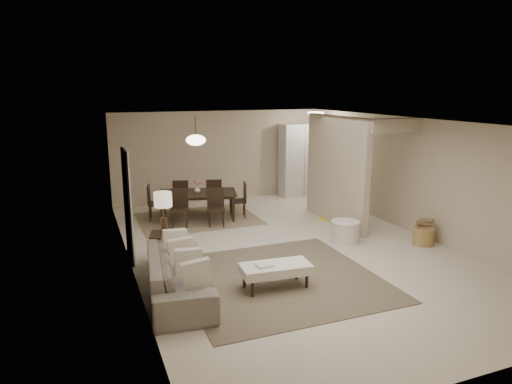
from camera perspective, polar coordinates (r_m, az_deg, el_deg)
name	(u,v)px	position (r m, az deg, el deg)	size (l,w,h in m)	color
floor	(288,248)	(9.14, 4.02, -7.06)	(9.00, 9.00, 0.00)	beige
ceiling	(290,122)	(8.61, 4.28, 8.78)	(9.00, 9.00, 0.00)	white
back_wall	(220,156)	(12.93, -4.49, 4.55)	(6.00, 6.00, 0.00)	#BFAB91
left_wall	(128,201)	(8.00, -15.65, -1.05)	(9.00, 9.00, 0.00)	#BFAB91
right_wall	(415,176)	(10.42, 19.22, 1.87)	(9.00, 9.00, 0.00)	#BFAB91
partition	(336,170)	(10.72, 9.98, 2.68)	(0.15, 2.50, 2.50)	#BFAB91
doorway	(127,205)	(8.63, -15.79, -1.63)	(0.04, 0.90, 2.04)	black
pantry_cabinet	(300,160)	(13.51, 5.56, 4.03)	(1.20, 0.55, 2.10)	silver
flush_light	(316,113)	(12.51, 7.49, 9.77)	(0.44, 0.44, 0.05)	white
living_rug	(279,278)	(7.75, 2.91, -10.74)	(3.20, 3.20, 0.01)	brown
sofa	(179,275)	(7.15, -9.63, -10.19)	(0.88, 2.26, 0.66)	slate
ottoman_bench	(276,269)	(7.30, 2.47, -9.62)	(1.14, 0.59, 0.40)	beige
side_table	(165,248)	(8.47, -11.29, -6.91)	(0.51, 0.51, 0.56)	black
table_lamp	(163,203)	(8.23, -11.54, -1.38)	(0.32, 0.32, 0.76)	#45331D
round_pouf	(345,232)	(9.56, 11.07, -4.94)	(0.58, 0.58, 0.45)	beige
wicker_basket	(424,236)	(9.89, 20.21, -5.21)	(0.42, 0.42, 0.35)	olive
dining_rug	(198,219)	(11.21, -7.24, -3.32)	(2.80, 2.10, 0.01)	#8A7A55
dining_table	(198,206)	(11.12, -7.29, -1.73)	(1.85, 1.03, 0.65)	black
dining_chairs	(198,202)	(11.10, -7.30, -1.19)	(2.36, 1.93, 0.87)	black
vase	(197,190)	(11.03, -7.35, 0.30)	(0.15, 0.15, 0.16)	white
yellow_mat	(339,218)	(11.39, 10.30, -3.17)	(0.94, 0.57, 0.01)	yellow
pendant_light	(196,140)	(10.84, -7.53, 6.46)	(0.46, 0.46, 0.71)	#45331D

